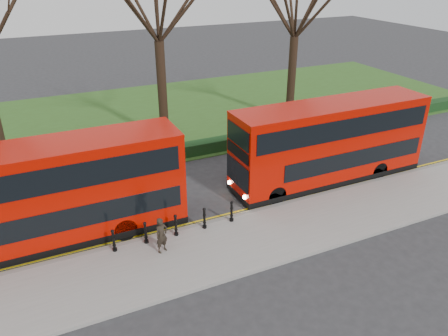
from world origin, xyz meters
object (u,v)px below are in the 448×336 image
bus_lead (49,196)px  pedestrian (162,235)px  bollard_row (176,225)px  bus_rear (330,143)px

bus_lead → pedestrian: (3.93, -2.90, -1.34)m
pedestrian → bollard_row: bearing=22.2°
bollard_row → bus_rear: 9.82m
bollard_row → bus_lead: 5.49m
bollard_row → bus_lead: size_ratio=0.49×
bus_lead → pedestrian: 5.06m
bollard_row → bus_lead: bearing=157.4°
bollard_row → bus_rear: size_ratio=0.50×
bus_lead → pedestrian: bearing=-36.4°
bollard_row → bus_lead: bus_lead is taller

